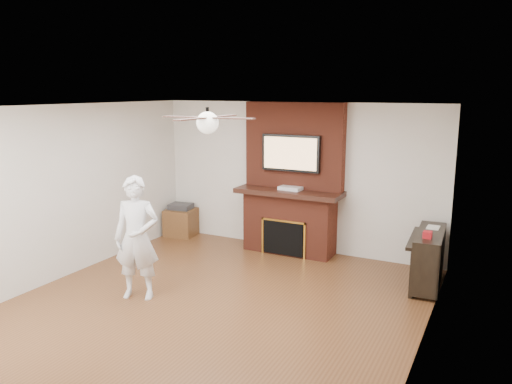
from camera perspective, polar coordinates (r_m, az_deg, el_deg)
The scene contains 12 objects.
room_shell at distance 6.07m, azimuth -5.37°, elevation -2.25°, with size 5.36×5.86×2.86m.
fireplace at distance 8.33m, azimuth 4.04°, elevation -0.20°, with size 1.78×0.64×2.50m.
tv at distance 8.18m, azimuth 3.98°, elevation 4.45°, with size 1.00×0.08×0.60m.
ceiling_fan at distance 5.90m, azimuth -5.57°, elevation 7.99°, with size 1.21×1.21×0.31m.
person at distance 6.67m, azimuth -13.47°, elevation -5.14°, with size 0.60×0.40×1.63m, color silver.
side_table at distance 9.49m, azimuth -8.53°, elevation -3.27°, with size 0.60×0.60×0.61m.
piano at distance 7.38m, azimuth 19.10°, elevation -7.03°, with size 0.51×1.21×0.87m.
cable_box at distance 8.21m, azimuth 3.95°, elevation 0.42°, with size 0.37×0.21×0.05m, color silver.
candle_orange at distance 8.43m, azimuth 2.24°, elevation -6.56°, with size 0.07×0.07×0.13m, color #C76E17.
candle_green at distance 8.39m, azimuth 2.84°, elevation -6.81°, with size 0.07×0.07×0.09m, color #416D2B.
candle_cream at distance 8.35m, azimuth 3.61°, elevation -6.85°, with size 0.08×0.08×0.11m, color beige.
candle_blue at distance 8.31m, azimuth 5.17°, elevation -7.06°, with size 0.06×0.06×0.08m, color #2C6484.
Camera 1 is at (3.16, -4.97, 2.70)m, focal length 35.00 mm.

